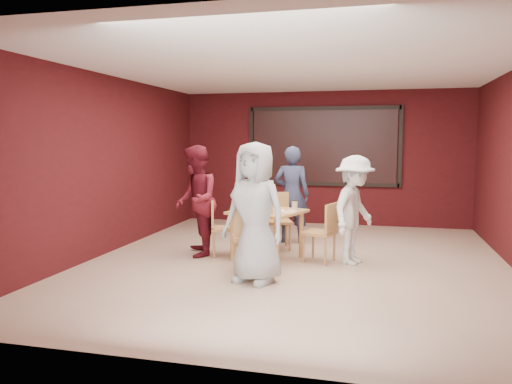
% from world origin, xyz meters
% --- Properties ---
extents(floor, '(7.00, 7.00, 0.00)m').
position_xyz_m(floor, '(0.00, 0.00, 0.00)').
color(floor, tan).
rests_on(floor, ground).
extents(window_blinds, '(3.00, 0.02, 1.50)m').
position_xyz_m(window_blinds, '(0.00, 3.45, 1.65)').
color(window_blinds, black).
extents(dining_table, '(1.19, 1.19, 0.89)m').
position_xyz_m(dining_table, '(-0.45, 0.10, 0.65)').
color(dining_table, tan).
rests_on(dining_table, floor).
extents(chair_front, '(0.58, 0.58, 0.95)m').
position_xyz_m(chair_front, '(-0.49, -0.76, 0.54)').
color(chair_front, '#A66940').
rests_on(chair_front, floor).
extents(chair_back, '(0.57, 0.57, 0.92)m').
position_xyz_m(chair_back, '(-0.47, 0.90, 0.52)').
color(chair_back, '#A66940').
rests_on(chair_back, floor).
extents(chair_left, '(0.53, 0.53, 0.86)m').
position_xyz_m(chair_left, '(-1.20, 0.14, 0.49)').
color(chair_left, '#A66940').
rests_on(chair_left, floor).
extents(chair_right, '(0.53, 0.53, 0.88)m').
position_xyz_m(chair_right, '(0.40, 0.10, 0.50)').
color(chair_right, '#A66940').
rests_on(chair_right, floor).
extents(diner_front, '(1.00, 0.82, 1.76)m').
position_xyz_m(diner_front, '(-0.33, -1.11, 0.88)').
color(diner_front, '#A8A8A8').
rests_on(diner_front, floor).
extents(diner_back, '(0.62, 0.42, 1.68)m').
position_xyz_m(diner_back, '(-0.30, 1.40, 0.84)').
color(diner_back, '#2D3250').
rests_on(diner_back, floor).
extents(diner_left, '(0.91, 1.01, 1.71)m').
position_xyz_m(diner_left, '(-1.57, 0.08, 0.85)').
color(diner_left, maroon).
rests_on(diner_left, floor).
extents(diner_right, '(0.90, 1.15, 1.57)m').
position_xyz_m(diner_right, '(0.83, 0.14, 0.78)').
color(diner_right, silver).
rests_on(diner_right, floor).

